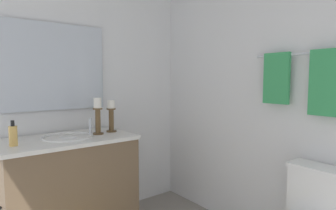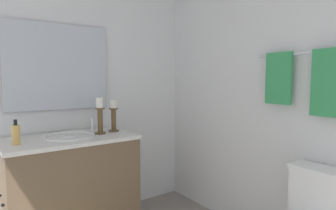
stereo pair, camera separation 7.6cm
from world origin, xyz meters
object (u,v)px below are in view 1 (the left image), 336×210
candle_holder_short (98,115)px  soap_bottle (13,135)px  sink_basin (68,142)px  towel_bar (302,54)px  vanity_cabinet (69,189)px  candle_holder_tall (111,115)px  mirror (55,67)px  towel_center (327,83)px  towel_near_vanity (276,78)px

candle_holder_short → soap_bottle: candle_holder_short is taller
sink_basin → towel_bar: size_ratio=0.55×
vanity_cabinet → candle_holder_short: 0.64m
candle_holder_tall → candle_holder_short: (0.04, -0.14, 0.02)m
mirror → towel_bar: (1.52, 1.25, 0.07)m
towel_center → sink_basin: bearing=-139.2°
soap_bottle → towel_near_vanity: towel_near_vanity is taller
sink_basin → towel_center: bearing=40.8°
mirror → soap_bottle: 0.72m
soap_bottle → towel_bar: bearing=54.2°
vanity_cabinet → sink_basin: bearing=90.0°
towel_bar → soap_bottle: bearing=-125.8°
towel_center → vanity_cabinet: bearing=-139.1°
mirror → towel_bar: mirror is taller
candle_holder_short → towel_bar: size_ratio=0.42×
towel_bar → towel_near_vanity: size_ratio=1.90×
mirror → candle_holder_tall: mirror is taller
sink_basin → candle_holder_short: bearing=85.6°
vanity_cabinet → soap_bottle: bearing=-82.2°
candle_holder_tall → soap_bottle: size_ratio=1.56×
vanity_cabinet → soap_bottle: soap_bottle is taller
soap_bottle → sink_basin: bearing=97.8°
towel_bar → towel_near_vanity: towel_near_vanity is taller
candle_holder_tall → soap_bottle: candle_holder_tall is taller
sink_basin → candle_holder_short: size_ratio=1.30×
soap_bottle → towel_near_vanity: (1.01, 1.63, 0.40)m
towel_bar → towel_near_vanity: 0.25m
towel_bar → towel_center: towel_center is taller
vanity_cabinet → sink_basin: size_ratio=2.55×
candle_holder_short → mirror: bearing=-140.0°
mirror → towel_center: 2.11m
sink_basin → soap_bottle: soap_bottle is taller
mirror → towel_bar: 1.97m
sink_basin → towel_near_vanity: bearing=49.3°
sink_basin → candle_holder_tall: size_ratio=1.43×
sink_basin → towel_bar: bearing=45.2°
vanity_cabinet → soap_bottle: 0.64m
towel_bar → towel_center: (0.18, -0.02, -0.20)m
sink_basin → mirror: size_ratio=0.46×
towel_bar → vanity_cabinet: bearing=-134.8°
towel_bar → candle_holder_short: bearing=-140.7°
vanity_cabinet → sink_basin: sink_basin is taller
towel_bar → towel_center: bearing=-5.6°
towel_bar → towel_center: 0.27m
mirror → candle_holder_tall: size_ratio=3.12×
vanity_cabinet → candle_holder_tall: bearing=92.3°
sink_basin → soap_bottle: 0.42m
candle_holder_short → towel_bar: 1.65m
mirror → towel_near_vanity: bearing=42.6°
sink_basin → towel_center: size_ratio=0.91×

